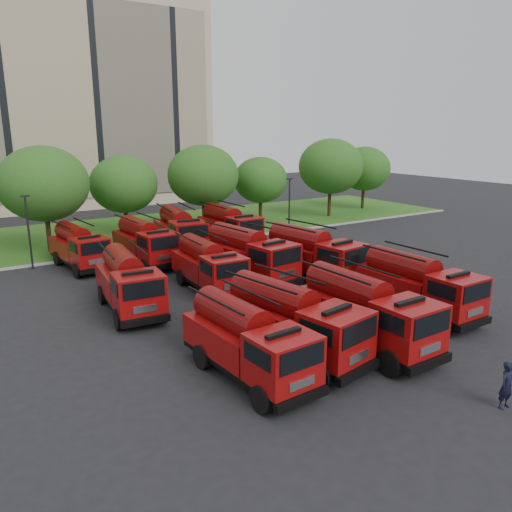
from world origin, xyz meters
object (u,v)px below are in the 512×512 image
Objects in this scene: fire_truck_6 at (248,255)px; fire_truck_1 at (292,321)px; fire_truck_10 at (180,231)px; firefighter_2 at (435,330)px; fire_truck_2 at (364,312)px; fire_truck_5 at (208,266)px; fire_truck_7 at (312,255)px; firefighter_1 at (434,358)px; fire_truck_4 at (128,282)px; fire_truck_11 at (229,226)px; fire_truck_9 at (145,242)px; firefighter_4 at (252,338)px; fire_truck_8 at (79,247)px; fire_truck_3 at (418,285)px; firefighter_0 at (504,407)px; firefighter_3 at (430,333)px; fire_truck_0 at (247,341)px; firefighter_5 at (357,265)px.

fire_truck_1 is at bearing -119.35° from fire_truck_6.
firefighter_2 is (3.75, -21.11, -1.68)m from fire_truck_10.
fire_truck_5 is at bearing 99.69° from fire_truck_2.
firefighter_1 is (-2.77, -11.61, -1.68)m from fire_truck_7.
fire_truck_11 is at bearing 46.66° from fire_truck_4.
fire_truck_10 is (3.85, 19.67, 0.08)m from fire_truck_1.
fire_truck_7 is at bearing -55.58° from fire_truck_9.
fire_truck_2 is 5.25m from firefighter_4.
firefighter_2 is (4.30, -0.54, -1.63)m from fire_truck_2.
fire_truck_1 is 1.10× the size of fire_truck_8.
fire_truck_3 is at bearing -29.08° from fire_truck_4.
fire_truck_11 is (12.19, 0.42, 0.13)m from fire_truck_8.
firefighter_0 is (-0.47, -17.57, -1.68)m from fire_truck_6.
firefighter_1 is at bearing -74.40° from fire_truck_8.
firefighter_4 is at bearing -54.39° from firefighter_3.
fire_truck_1 reaches higher than firefighter_3.
fire_truck_9 reaches higher than firefighter_3.
fire_truck_8 is (-7.26, 20.11, -0.15)m from fire_truck_2.
firefighter_4 is at bearing 88.80° from fire_truck_1.
fire_truck_0 is 0.97× the size of fire_truck_3.
firefighter_3 is (3.19, 5.67, 0.00)m from firefighter_0.
fire_truck_4 is 1.05× the size of fire_truck_5.
firefighter_1 is at bearing -94.04° from fire_truck_6.
firefighter_5 is at bearing 25.93° from fire_truck_1.
fire_truck_11 is (4.38, -0.05, -0.07)m from fire_truck_10.
fire_truck_8 is 12.19m from fire_truck_11.
firefighter_3 is (2.72, -11.91, -1.68)m from fire_truck_6.
fire_truck_6 reaches higher than firefighter_3.
firefighter_0 is at bearing -49.99° from fire_truck_0.
fire_truck_4 is at bearing -22.62° from firefighter_4.
firefighter_5 is (5.65, 10.73, 0.00)m from firefighter_3.
fire_truck_7 reaches higher than fire_truck_9.
fire_truck_9 is at bearing 100.61° from firefighter_0.
firefighter_4 is at bearing 49.78° from firefighter_5.
fire_truck_11 is 21.14m from firefighter_2.
fire_truck_0 is 3.41× the size of firefighter_4.
fire_truck_1 is 4.20× the size of firefighter_5.
fire_truck_11 reaches higher than fire_truck_9.
firefighter_0 is at bearing -121.12° from fire_truck_3.
fire_truck_11 is (7.95, 1.81, 0.04)m from fire_truck_9.
firefighter_1 is at bearing -80.87° from fire_truck_9.
fire_truck_4 reaches higher than firefighter_1.
firefighter_3 is at bearing 84.58° from firefighter_2.
fire_truck_9 is at bearing 2.23° from firefighter_2.
fire_truck_11 is 23.34m from firefighter_1.
fire_truck_1 reaches higher than fire_truck_9.
fire_truck_2 is 20.58m from fire_truck_10.
fire_truck_0 is at bearing -99.23° from fire_truck_10.
firefighter_1 is 0.76× the size of firefighter_4.
fire_truck_10 is at bearing 103.55° from fire_truck_3.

